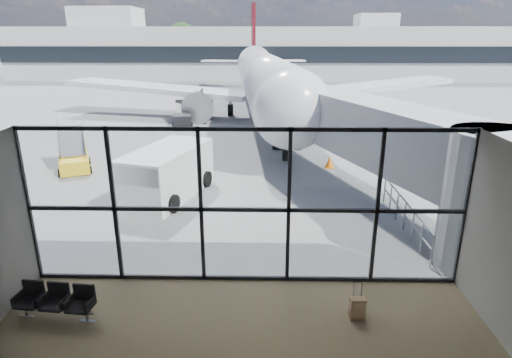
{
  "coord_description": "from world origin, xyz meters",
  "views": [
    {
      "loc": [
        0.55,
        -10.82,
        6.73
      ],
      "look_at": [
        0.24,
        3.0,
        2.08
      ],
      "focal_mm": 30.0,
      "sensor_mm": 36.0,
      "label": 1
    }
  ],
  "objects_px": {
    "airliner": "(264,78)",
    "belt_loader": "(183,118)",
    "service_van": "(166,173)",
    "mobile_stairs": "(74,161)",
    "seating_row": "(57,299)",
    "suitcase": "(357,308)"
  },
  "relations": [
    {
      "from": "suitcase",
      "to": "belt_loader",
      "type": "bearing_deg",
      "value": 105.59
    },
    {
      "from": "seating_row",
      "to": "suitcase",
      "type": "bearing_deg",
      "value": 6.43
    },
    {
      "from": "seating_row",
      "to": "mobile_stairs",
      "type": "relative_size",
      "value": 0.62
    },
    {
      "from": "service_van",
      "to": "mobile_stairs",
      "type": "distance_m",
      "value": 6.94
    },
    {
      "from": "airliner",
      "to": "mobile_stairs",
      "type": "relative_size",
      "value": 12.61
    },
    {
      "from": "seating_row",
      "to": "airliner",
      "type": "height_order",
      "value": "airliner"
    },
    {
      "from": "belt_loader",
      "to": "mobile_stairs",
      "type": "distance_m",
      "value": 12.23
    },
    {
      "from": "suitcase",
      "to": "service_van",
      "type": "relative_size",
      "value": 0.19
    },
    {
      "from": "suitcase",
      "to": "airliner",
      "type": "xyz_separation_m",
      "value": [
        -2.46,
        29.72,
        2.88
      ]
    },
    {
      "from": "suitcase",
      "to": "belt_loader",
      "type": "xyz_separation_m",
      "value": [
        -8.8,
        23.95,
        0.28
      ]
    },
    {
      "from": "seating_row",
      "to": "airliner",
      "type": "distance_m",
      "value": 30.32
    },
    {
      "from": "mobile_stairs",
      "to": "service_van",
      "type": "bearing_deg",
      "value": -57.76
    },
    {
      "from": "service_van",
      "to": "belt_loader",
      "type": "height_order",
      "value": "service_van"
    },
    {
      "from": "seating_row",
      "to": "service_van",
      "type": "bearing_deg",
      "value": 89.89
    },
    {
      "from": "seating_row",
      "to": "belt_loader",
      "type": "bearing_deg",
      "value": 99.09
    },
    {
      "from": "suitcase",
      "to": "mobile_stairs",
      "type": "relative_size",
      "value": 0.31
    },
    {
      "from": "seating_row",
      "to": "mobile_stairs",
      "type": "bearing_deg",
      "value": 117.45
    },
    {
      "from": "service_van",
      "to": "mobile_stairs",
      "type": "relative_size",
      "value": 1.66
    },
    {
      "from": "seating_row",
      "to": "belt_loader",
      "type": "distance_m",
      "value": 24.04
    },
    {
      "from": "airliner",
      "to": "mobile_stairs",
      "type": "bearing_deg",
      "value": -124.18
    },
    {
      "from": "airliner",
      "to": "belt_loader",
      "type": "relative_size",
      "value": 10.36
    },
    {
      "from": "seating_row",
      "to": "airliner",
      "type": "bearing_deg",
      "value": 86.4
    }
  ]
}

